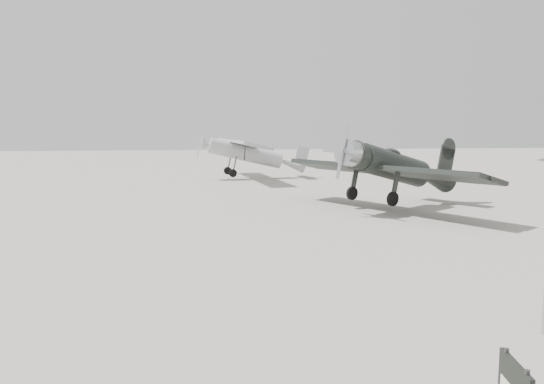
{
  "coord_description": "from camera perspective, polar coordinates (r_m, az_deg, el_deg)",
  "views": [
    {
      "loc": [
        -4.99,
        -17.26,
        3.85
      ],
      "look_at": [
        -1.94,
        2.13,
        1.5
      ],
      "focal_mm": 35.0,
      "sensor_mm": 36.0,
      "label": 1
    }
  ],
  "objects": [
    {
      "name": "ground",
      "position": [
        18.37,
        7.04,
        -5.32
      ],
      "size": [
        160.0,
        160.0,
        0.0
      ],
      "primitive_type": "plane",
      "color": "gray",
      "rests_on": "ground"
    },
    {
      "name": "lowwing_monoplane",
      "position": [
        26.3,
        13.36,
        2.53
      ],
      "size": [
        8.91,
        11.03,
        3.71
      ],
      "rotation": [
        0.0,
        0.24,
        0.47
      ],
      "color": "black",
      "rests_on": "ground"
    },
    {
      "name": "highwing_monoplane",
      "position": [
        41.09,
        -2.37,
        4.45
      ],
      "size": [
        8.62,
        12.13,
        3.43
      ],
      "rotation": [
        0.0,
        0.23,
        0.09
      ],
      "color": "gray",
      "rests_on": "ground"
    }
  ]
}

